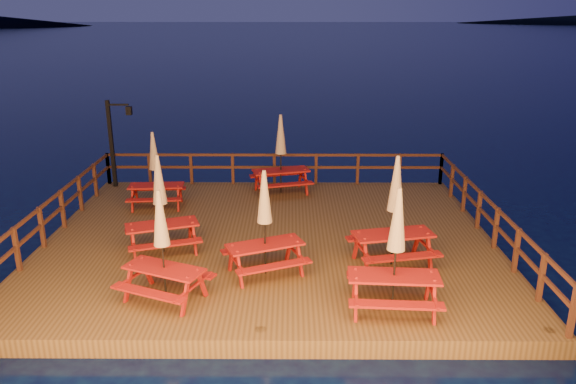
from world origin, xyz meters
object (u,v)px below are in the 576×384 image
lamp_post (115,136)px  picnic_table_2 (395,210)px  picnic_table_0 (396,249)px  picnic_table_1 (265,221)px

lamp_post → picnic_table_2: bearing=-36.5°
lamp_post → picnic_table_2: size_ratio=1.10×
lamp_post → picnic_table_0: size_ratio=1.14×
lamp_post → picnic_table_1: bearing=-51.4°
picnic_table_0 → picnic_table_1: (-2.69, 1.66, -0.07)m
picnic_table_1 → picnic_table_2: size_ratio=0.93×
picnic_table_2 → lamp_post: bearing=131.6°
lamp_post → picnic_table_1: lamp_post is taller
picnic_table_0 → picnic_table_2: bearing=84.4°
picnic_table_0 → picnic_table_1: 3.16m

